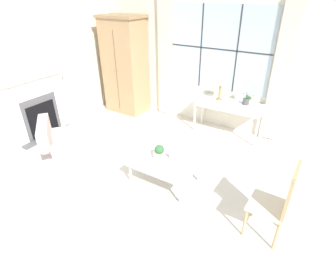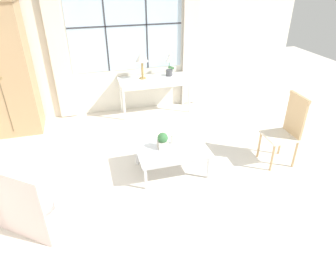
{
  "view_description": "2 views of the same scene",
  "coord_description": "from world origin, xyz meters",
  "px_view_note": "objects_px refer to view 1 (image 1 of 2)",
  "views": [
    {
      "loc": [
        2.0,
        -2.29,
        2.76
      ],
      "look_at": [
        0.19,
        0.68,
        0.79
      ],
      "focal_mm": 28.0,
      "sensor_mm": 36.0,
      "label": 1
    },
    {
      "loc": [
        -0.87,
        -2.9,
        2.67
      ],
      "look_at": [
        0.07,
        0.4,
        0.7
      ],
      "focal_mm": 32.0,
      "sensor_mm": 36.0,
      "label": 2
    }
  ],
  "objects_px": {
    "potted_orchid": "(247,96)",
    "table_lamp": "(221,80)",
    "console_table": "(229,106)",
    "potted_plant_small": "(159,152)",
    "pillar_candle": "(171,155)",
    "armoire": "(125,66)",
    "fireplace": "(36,102)",
    "coffee_table": "(165,163)",
    "armchair_upholstered": "(69,150)",
    "side_chair_wooden": "(279,200)"
  },
  "relations": [
    {
      "from": "potted_orchid",
      "to": "table_lamp",
      "type": "bearing_deg",
      "value": -176.29
    },
    {
      "from": "console_table",
      "to": "potted_plant_small",
      "type": "distance_m",
      "value": 2.1
    },
    {
      "from": "potted_plant_small",
      "to": "pillar_candle",
      "type": "relative_size",
      "value": 1.48
    },
    {
      "from": "potted_orchid",
      "to": "potted_plant_small",
      "type": "bearing_deg",
      "value": -108.55
    },
    {
      "from": "armoire",
      "to": "potted_orchid",
      "type": "distance_m",
      "value": 3.0
    },
    {
      "from": "console_table",
      "to": "table_lamp",
      "type": "bearing_deg",
      "value": 174.87
    },
    {
      "from": "fireplace",
      "to": "coffee_table",
      "type": "xyz_separation_m",
      "value": [
        3.09,
        0.01,
        -0.41
      ]
    },
    {
      "from": "console_table",
      "to": "coffee_table",
      "type": "relative_size",
      "value": 1.41
    },
    {
      "from": "console_table",
      "to": "potted_orchid",
      "type": "relative_size",
      "value": 3.17
    },
    {
      "from": "fireplace",
      "to": "potted_orchid",
      "type": "xyz_separation_m",
      "value": [
        3.68,
        2.17,
        0.14
      ]
    },
    {
      "from": "table_lamp",
      "to": "armchair_upholstered",
      "type": "relative_size",
      "value": 0.44
    },
    {
      "from": "table_lamp",
      "to": "pillar_candle",
      "type": "height_order",
      "value": "table_lamp"
    },
    {
      "from": "fireplace",
      "to": "potted_plant_small",
      "type": "bearing_deg",
      "value": 0.97
    },
    {
      "from": "armchair_upholstered",
      "to": "console_table",
      "type": "bearing_deg",
      "value": 51.71
    },
    {
      "from": "armoire",
      "to": "potted_orchid",
      "type": "xyz_separation_m",
      "value": [
        2.99,
        0.12,
        -0.24
      ]
    },
    {
      "from": "potted_orchid",
      "to": "fireplace",
      "type": "bearing_deg",
      "value": -149.49
    },
    {
      "from": "armoire",
      "to": "potted_plant_small",
      "type": "xyz_separation_m",
      "value": [
        2.28,
        -2.0,
        -0.62
      ]
    },
    {
      "from": "fireplace",
      "to": "potted_orchid",
      "type": "distance_m",
      "value": 4.28
    },
    {
      "from": "table_lamp",
      "to": "side_chair_wooden",
      "type": "xyz_separation_m",
      "value": [
        1.69,
        -2.34,
        -0.55
      ]
    },
    {
      "from": "console_table",
      "to": "pillar_candle",
      "type": "relative_size",
      "value": 8.94
    },
    {
      "from": "armchair_upholstered",
      "to": "fireplace",
      "type": "bearing_deg",
      "value": 162.97
    },
    {
      "from": "potted_orchid",
      "to": "coffee_table",
      "type": "bearing_deg",
      "value": -105.3
    },
    {
      "from": "console_table",
      "to": "side_chair_wooden",
      "type": "bearing_deg",
      "value": -57.85
    },
    {
      "from": "armoire",
      "to": "table_lamp",
      "type": "height_order",
      "value": "armoire"
    },
    {
      "from": "potted_orchid",
      "to": "coffee_table",
      "type": "xyz_separation_m",
      "value": [
        -0.59,
        -2.16,
        -0.54
      ]
    },
    {
      "from": "console_table",
      "to": "pillar_candle",
      "type": "bearing_deg",
      "value": -96.26
    },
    {
      "from": "fireplace",
      "to": "armoire",
      "type": "xyz_separation_m",
      "value": [
        0.69,
        2.05,
        0.38
      ]
    },
    {
      "from": "armchair_upholstered",
      "to": "potted_orchid",
      "type": "bearing_deg",
      "value": 48.15
    },
    {
      "from": "coffee_table",
      "to": "pillar_candle",
      "type": "distance_m",
      "value": 0.16
    },
    {
      "from": "armchair_upholstered",
      "to": "side_chair_wooden",
      "type": "height_order",
      "value": "side_chair_wooden"
    },
    {
      "from": "side_chair_wooden",
      "to": "coffee_table",
      "type": "xyz_separation_m",
      "value": [
        -1.73,
        0.22,
        -0.24
      ]
    },
    {
      "from": "pillar_candle",
      "to": "fireplace",
      "type": "bearing_deg",
      "value": -177.76
    },
    {
      "from": "pillar_candle",
      "to": "console_table",
      "type": "bearing_deg",
      "value": 83.74
    },
    {
      "from": "potted_orchid",
      "to": "armchair_upholstered",
      "type": "xyz_separation_m",
      "value": [
        -2.32,
        -2.59,
        -0.63
      ]
    },
    {
      "from": "table_lamp",
      "to": "armchair_upholstered",
      "type": "bearing_deg",
      "value": -124.63
    },
    {
      "from": "fireplace",
      "to": "armchair_upholstered",
      "type": "distance_m",
      "value": 1.51
    },
    {
      "from": "console_table",
      "to": "coffee_table",
      "type": "xyz_separation_m",
      "value": [
        -0.27,
        -2.1,
        -0.29
      ]
    },
    {
      "from": "armoire",
      "to": "coffee_table",
      "type": "height_order",
      "value": "armoire"
    },
    {
      "from": "pillar_candle",
      "to": "coffee_table",
      "type": "bearing_deg",
      "value": -115.41
    },
    {
      "from": "console_table",
      "to": "table_lamp",
      "type": "height_order",
      "value": "table_lamp"
    },
    {
      "from": "armoire",
      "to": "pillar_candle",
      "type": "height_order",
      "value": "armoire"
    },
    {
      "from": "table_lamp",
      "to": "armchair_upholstered",
      "type": "distance_m",
      "value": 3.22
    },
    {
      "from": "table_lamp",
      "to": "fireplace",
      "type": "bearing_deg",
      "value": -145.69
    },
    {
      "from": "console_table",
      "to": "armchair_upholstered",
      "type": "distance_m",
      "value": 3.25
    },
    {
      "from": "console_table",
      "to": "armoire",
      "type": "bearing_deg",
      "value": -178.65
    },
    {
      "from": "side_chair_wooden",
      "to": "potted_plant_small",
      "type": "distance_m",
      "value": 1.87
    },
    {
      "from": "armchair_upholstered",
      "to": "potted_plant_small",
      "type": "bearing_deg",
      "value": 16.25
    },
    {
      "from": "fireplace",
      "to": "potted_plant_small",
      "type": "distance_m",
      "value": 2.98
    },
    {
      "from": "side_chair_wooden",
      "to": "pillar_candle",
      "type": "xyz_separation_m",
      "value": [
        -1.68,
        0.33,
        -0.13
      ]
    },
    {
      "from": "table_lamp",
      "to": "armchair_upholstered",
      "type": "xyz_separation_m",
      "value": [
        -1.76,
        -2.55,
        -0.87
      ]
    }
  ]
}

